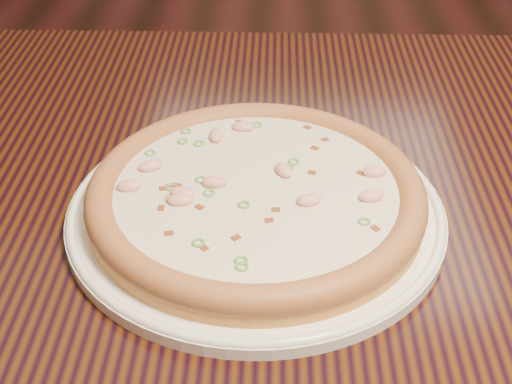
{
  "coord_description": "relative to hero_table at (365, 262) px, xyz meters",
  "views": [
    {
      "loc": [
        -0.18,
        -1.07,
        1.17
      ],
      "look_at": [
        -0.19,
        -0.52,
        0.78
      ],
      "focal_mm": 50.0,
      "sensor_mm": 36.0,
      "label": 1
    }
  ],
  "objects": [
    {
      "name": "pizza",
      "position": [
        -0.12,
        -0.05,
        0.13
      ],
      "size": [
        0.32,
        0.32,
        0.03
      ],
      "color": "gold",
      "rests_on": "plate"
    },
    {
      "name": "plate",
      "position": [
        -0.12,
        -0.05,
        0.11
      ],
      "size": [
        0.36,
        0.36,
        0.02
      ],
      "color": "white",
      "rests_on": "hero_table"
    },
    {
      "name": "ground",
      "position": [
        0.07,
        0.47,
        -0.65
      ],
      "size": [
        9.0,
        9.0,
        0.0
      ],
      "primitive_type": "plane",
      "color": "black"
    },
    {
      "name": "hero_table",
      "position": [
        0.0,
        0.0,
        0.0
      ],
      "size": [
        1.2,
        0.8,
        0.75
      ],
      "color": "black",
      "rests_on": "ground"
    }
  ]
}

